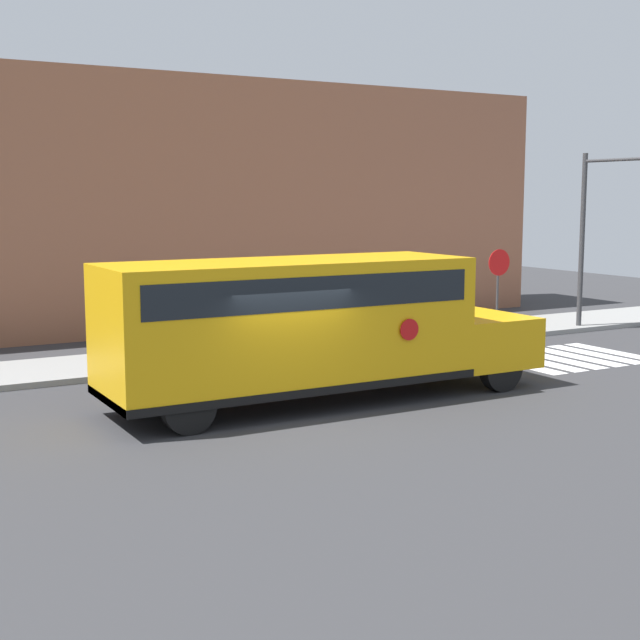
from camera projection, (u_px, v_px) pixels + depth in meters
ground_plane at (283, 417)px, 17.40m from camera, size 60.00×60.00×0.00m
sidewalk_strip at (169, 360)px, 23.00m from camera, size 44.00×3.00×0.15m
building_backdrop at (95, 205)px, 28.07m from camera, size 32.00×4.00×8.01m
crosswalk_stripes at (566, 358)px, 23.75m from camera, size 4.00×3.20×0.01m
school_bus at (306, 322)px, 18.31m from camera, size 9.64×2.57×3.00m
stop_sign at (498, 278)px, 26.74m from camera, size 0.79×0.10×2.70m
traffic_light at (609, 215)px, 27.24m from camera, size 0.28×3.36×5.61m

